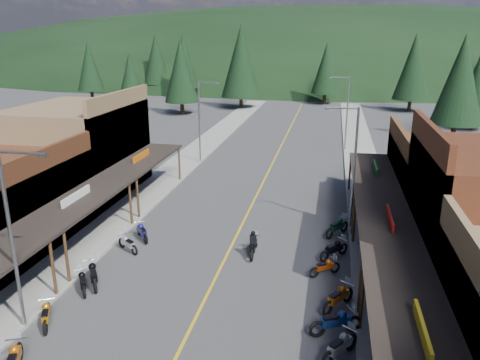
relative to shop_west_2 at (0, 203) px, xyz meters
The scene contains 37 objects.
ground 14.09m from the shop_west_2, ahead, with size 220.00×220.00×0.00m, color #38383A.
centerline 23.03m from the shop_west_2, 53.07° to the left, with size 0.15×90.00×0.01m, color gold.
sidewalk_west 19.14m from the shop_west_2, 74.56° to the left, with size 3.40×94.00×0.15m, color gray.
sidewalk_east 29.07m from the shop_west_2, 39.18° to the left, with size 3.40×94.00×0.15m, color gray.
shop_west_2 is the anchor object (origin of this frame).
shop_west_3 9.65m from the shop_west_2, 90.18° to the left, with size 10.90×10.20×8.20m.
shop_east_3 29.13m from the shop_west_2, 19.24° to the left, with size 10.90×10.20×6.20m.
streetlight_0 10.45m from the shop_west_2, 48.55° to the right, with size 2.16×0.18×8.00m.
streetlight_1 21.50m from the shop_west_2, 71.48° to the left, with size 2.16×0.18×8.00m.
streetlight_2 21.73m from the shop_west_2, 16.92° to the left, with size 2.16×0.18×8.00m.
streetlight_3 35.12m from the shop_west_2, 53.81° to the left, with size 2.16×0.18×8.00m.
ridge_hill 134.03m from the shop_west_2, 84.11° to the left, with size 310.00×140.00×60.00m, color black.
pine_0 65.88m from the shop_west_2, 113.52° to the left, with size 5.04×5.04×11.00m.
pine_1 69.22m from the shop_west_2, 98.53° to the left, with size 5.88×5.88×12.50m.
pine_2 56.69m from the shop_west_2, 86.19° to the left, with size 6.72×6.72×14.00m.
pine_3 66.82m from the shop_west_2, 74.57° to the left, with size 5.04×5.04×11.00m.
pine_4 66.55m from the shop_west_2, 61.42° to the left, with size 5.88×5.88×12.50m.
pine_7 76.65m from the shop_west_2, 103.80° to the left, with size 5.88×5.88×12.50m.
pine_8 39.33m from the shop_west_2, 102.15° to the left, with size 4.48×4.48×10.00m.
pine_9 57.58m from the shop_west_2, 48.91° to the left, with size 4.93×4.93×10.80m.
pine_10 48.67m from the shop_west_2, 95.02° to the left, with size 5.38×5.38×11.60m.
pine_11 49.79m from the shop_west_2, 47.08° to the left, with size 5.82×5.82×12.40m.
bike_west_4 13.39m from the shop_west_2, 51.91° to the right, with size 0.78×2.34×1.34m, color #B65A0D, non-canonical shape.
bike_west_5 10.69m from the shop_west_2, 44.40° to the right, with size 0.67×2.02×1.16m, color #AA690C, non-canonical shape.
bike_west_6 9.02m from the shop_west_2, 30.17° to the right, with size 0.65×1.96×1.12m, color black, non-canonical shape.
bike_west_7 8.90m from the shop_west_2, 25.64° to the right, with size 0.78×2.33×1.33m, color black, non-canonical shape.
bike_west_8 8.19m from the shop_west_2, ahead, with size 0.64×1.93×1.10m, color #A9A8AE, non-canonical shape.
bike_west_9 8.57m from the shop_west_2, 13.23° to the left, with size 0.68×2.04×1.16m, color navy, non-canonical shape.
bike_east_5 21.40m from the shop_west_2, 19.57° to the right, with size 0.74×2.23×1.27m, color #9D9DA2, non-canonical shape.
bike_east_6 20.78m from the shop_west_2, 15.63° to the right, with size 0.78×2.33×1.33m, color navy, non-canonical shape.
bike_east_7 20.44m from the shop_west_2, 10.10° to the right, with size 0.76×2.29×1.31m, color #BC550D, non-canonical shape.
bike_east_8 19.47m from the shop_west_2, ahead, with size 0.62×1.85×1.06m, color #C9430E, non-canonical shape.
bike_east_9 19.98m from the shop_west_2, ahead, with size 0.73×2.19×1.25m, color black, non-canonical shape.
bike_east_10 20.68m from the shop_west_2, 13.80° to the left, with size 0.75×2.25×1.29m, color #0D4127, non-canonical shape.
rider_on_bike 15.42m from the shop_west_2, ahead, with size 0.79×2.15×1.62m.
pedestrian_east_a 21.70m from the shop_west_2, ahead, with size 0.57×0.38×1.57m, color #2B2233.
pedestrian_east_b 23.53m from the shop_west_2, 20.42° to the left, with size 0.85×0.49×1.75m, color brown.
Camera 1 is at (5.50, -21.40, 12.23)m, focal length 35.00 mm.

